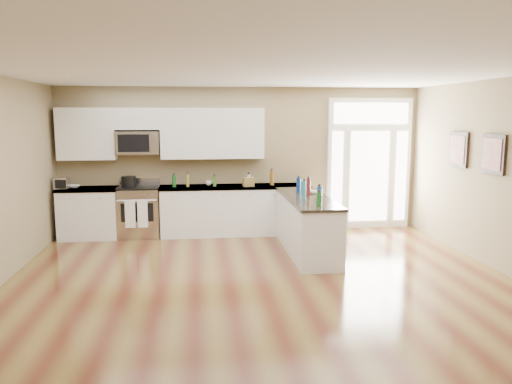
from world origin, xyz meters
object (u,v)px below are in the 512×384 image
stockpot (129,181)px  toaster_oven (62,183)px  peninsula_cabinet (307,227)px  kitchen_range (139,211)px

stockpot → toaster_oven: size_ratio=1.12×
peninsula_cabinet → stockpot: size_ratio=8.48×
kitchen_range → toaster_oven: toaster_oven is taller
peninsula_cabinet → kitchen_range: 3.23m
kitchen_range → stockpot: stockpot is taller
peninsula_cabinet → toaster_oven: size_ratio=9.47×
peninsula_cabinet → kitchen_range: kitchen_range is taller
kitchen_range → stockpot: size_ratio=3.95×
peninsula_cabinet → stockpot: (-3.06, 1.44, 0.62)m
peninsula_cabinet → kitchen_range: size_ratio=2.15×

